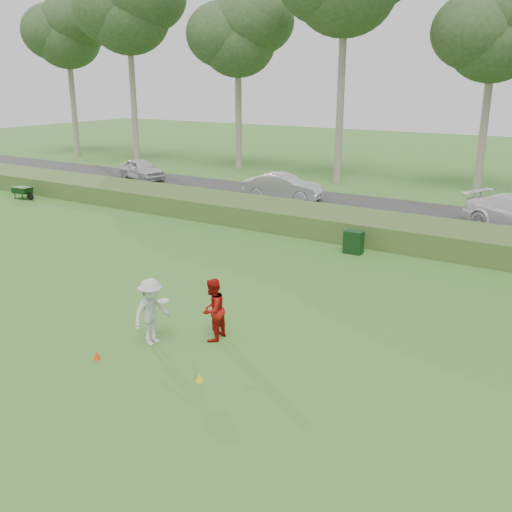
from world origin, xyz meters
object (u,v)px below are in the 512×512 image
Objects in this scene: player_red at (213,310)px; cone_orange at (97,355)px; utility_cabinet at (354,242)px; car_mid at (283,187)px; cone_yellow at (200,377)px; car_left at (141,169)px; player_white at (151,312)px.

player_red is 2.94m from cone_orange.
cone_orange is at bearing -100.52° from utility_cabinet.
utility_cabinet is at bearing -144.98° from car_mid.
cone_yellow is 19.26m from car_mid.
cone_yellow is 0.05× the size of car_left.
player_red is 0.39× the size of car_mid.
car_mid reaches higher than cone_yellow.
player_white is at bearing -119.93° from car_left.
car_left reaches higher than cone_yellow.
cone_orange is (-1.68, -2.31, -0.70)m from player_red.
player_white reaches higher than cone_orange.
player_red is 1.86× the size of utility_cabinet.
utility_cabinet is 9.88m from car_mid.
cone_orange is 2.70m from cone_yellow.
cone_yellow is at bearing -165.78° from car_mid.
utility_cabinet reaches higher than cone_orange.
player_red is 17.16m from car_mid.
player_red is at bearing -43.82° from player_white.
cone_orange is 18.77m from car_mid.
cone_orange is 24.57m from car_left.
player_red is 8.13× the size of cone_orange.
player_white reaches higher than car_left.
utility_cabinet is (1.20, 9.70, -0.41)m from player_white.
cone_orange is at bearing 162.87° from player_white.
player_white reaches higher than cone_yellow.
car_mid reaches higher than car_left.
car_mid is at bearing 24.47° from player_white.
cone_orange is at bearing -123.00° from car_left.
car_mid reaches higher than utility_cabinet.
cone_orange is at bearing -170.23° from cone_yellow.
player_red is 7.86× the size of cone_yellow.
cone_orange is 0.97× the size of cone_yellow.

